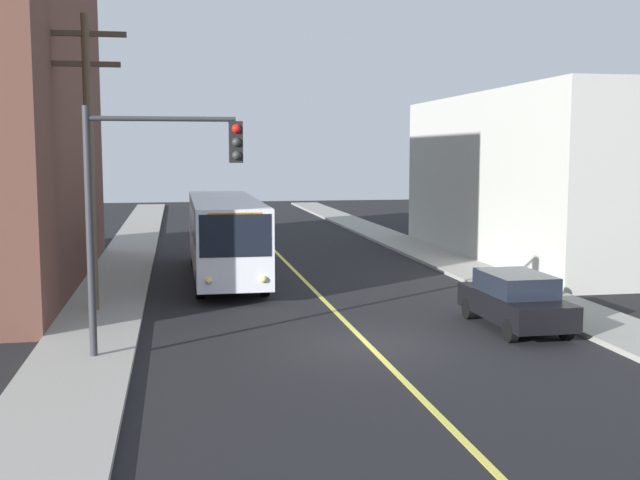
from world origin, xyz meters
name	(u,v)px	position (x,y,z in m)	size (l,w,h in m)	color
ground_plane	(368,344)	(0.00, 0.00, 0.00)	(120.00, 120.00, 0.00)	black
sidewalk_left	(114,286)	(-7.25, 10.00, 0.07)	(2.50, 90.00, 0.15)	gray
sidewalk_right	(482,275)	(7.25, 10.00, 0.07)	(2.50, 90.00, 0.15)	gray
lane_stripe_center	(288,264)	(0.00, 15.00, 0.01)	(0.16, 60.00, 0.01)	#D8CC4C
building_right_warehouse	(587,177)	(14.49, 14.93, 3.87)	(12.00, 18.86, 7.73)	#B2B2A8
city_bus	(225,233)	(-3.04, 11.64, 1.82)	(2.57, 12.16, 3.20)	silver
parked_car_black	(515,300)	(4.60, 1.05, 0.84)	(1.85, 4.41, 1.62)	black
utility_pole_near	(89,149)	(-7.50, 5.33, 5.16)	(2.40, 0.28, 9.06)	brown
traffic_signal_left_corner	(155,184)	(-5.41, -0.45, 4.30)	(3.75, 0.48, 6.00)	#2D2D33
fire_hydrant	(536,287)	(6.85, 4.31, 0.58)	(0.44, 0.26, 0.84)	red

